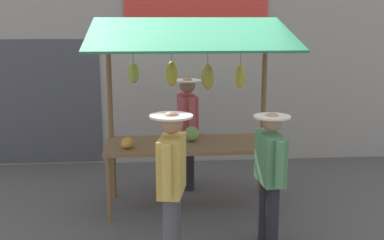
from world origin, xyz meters
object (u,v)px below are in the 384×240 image
at_px(vendor_with_sunhat, 187,124).
at_px(shopper_in_grey_tee, 172,178).
at_px(shopper_with_ponytail, 270,171).
at_px(market_stall, 189,93).

height_order(vendor_with_sunhat, shopper_in_grey_tee, vendor_with_sunhat).
xyz_separation_m(vendor_with_sunhat, shopper_with_ponytail, (-0.74, 1.99, -0.10)).
bearing_deg(vendor_with_sunhat, market_stall, -10.12).
bearing_deg(shopper_with_ponytail, market_stall, 26.96).
xyz_separation_m(market_stall, shopper_in_grey_tee, (0.30, 1.63, -0.59)).
xyz_separation_m(market_stall, shopper_with_ponytail, (-0.77, 1.26, -0.66)).
relative_size(market_stall, shopper_in_grey_tee, 1.55).
relative_size(vendor_with_sunhat, shopper_in_grey_tee, 1.02).
relative_size(market_stall, vendor_with_sunhat, 1.52).
bearing_deg(shopper_in_grey_tee, shopper_with_ponytail, -59.89).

